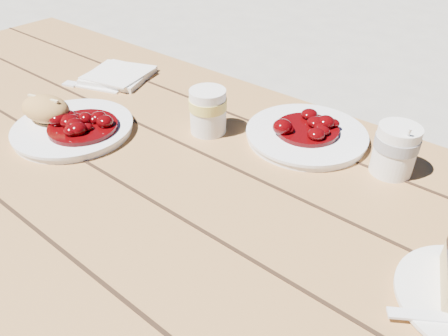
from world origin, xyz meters
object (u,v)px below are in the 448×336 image
Objects in this scene: picnic_table at (174,234)px; second_cup at (208,111)px; second_plate at (306,135)px; coffee_cup at (395,150)px; main_plate at (73,129)px; bread_roll at (46,109)px.

second_cup is at bearing 103.14° from picnic_table.
picnic_table is at bearing -118.30° from second_plate.
coffee_cup is 1.00× the size of second_cup.
second_cup reaches higher than main_plate.
coffee_cup is at bearing 26.07° from bread_roll.
main_plate is 2.58× the size of second_cup.
second_cup is (0.27, 0.20, 0.00)m from bread_roll.
picnic_table is 0.26m from second_cup.
bread_roll is 1.17× the size of second_cup.
second_plate is (0.44, 0.30, -0.04)m from bread_roll.
coffee_cup is (0.56, 0.28, 0.04)m from main_plate.
coffee_cup reaches higher than main_plate.
bread_roll is 0.33m from second_cup.
bread_roll is (-0.30, -0.05, 0.21)m from picnic_table.
second_cup reaches higher than picnic_table.
bread_roll reaches higher than second_plate.
second_plate is at bearing 34.69° from bread_roll.
bread_roll is at bearing -170.74° from picnic_table.
second_plate is at bearing 36.47° from main_plate.
second_plate is 0.20m from second_cup.
second_cup is (0.21, 0.18, 0.04)m from main_plate.
coffee_cup reaches higher than second_plate.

